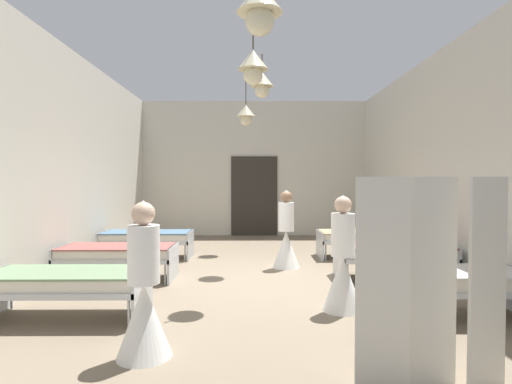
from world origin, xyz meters
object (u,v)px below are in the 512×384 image
Objects in this scene: bed_left_row_0 at (66,282)px; nurse_near_aisle at (144,301)px; patient_seated_primary at (420,246)px; bed_right_row_1 at (394,253)px; bed_left_row_1 at (118,254)px; bed_left_row_2 at (147,238)px; privacy_screen at (434,283)px; bed_right_row_0 at (448,281)px; bed_right_row_2 at (363,237)px; nurse_far_aisle at (286,240)px; nurse_mid_aisle at (343,269)px; patient_seated_secondary at (373,228)px.

nurse_near_aisle is (1.24, -1.08, 0.09)m from bed_left_row_0.
patient_seated_primary is (4.31, 0.00, 0.43)m from bed_left_row_0.
patient_seated_primary is (-0.35, -1.90, 0.43)m from bed_right_row_1.
bed_right_row_1 is at bearing 0.00° from bed_left_row_1.
bed_left_row_2 is 6.63m from privacy_screen.
privacy_screen is (-0.95, -1.68, 0.41)m from bed_right_row_0.
nurse_far_aisle is (-1.75, -0.98, 0.09)m from bed_right_row_2.
nurse_mid_aisle reaches higher than patient_seated_primary.
nurse_near_aisle is at bearing -162.51° from bed_right_row_0.
bed_right_row_1 is at bearing -90.00° from bed_right_row_2.
bed_left_row_0 is 6.01m from bed_right_row_2.
nurse_mid_aisle is (3.42, -3.54, 0.09)m from bed_left_row_2.
bed_right_row_2 is (4.66, 1.90, 0.00)m from bed_left_row_1.
nurse_mid_aisle reaches higher than patient_seated_secondary.
bed_left_row_0 is 3.43m from nurse_mid_aisle.
privacy_screen is (-0.60, -1.69, -0.02)m from patient_seated_primary.
nurse_near_aisle is at bearing 158.99° from privacy_screen.
privacy_screen reaches higher than bed_left_row_2.
bed_left_row_0 is 4.74m from patient_seated_secondary.
bed_left_row_2 is at bearing 140.81° from bed_right_row_0.
privacy_screen is (2.47, -0.61, 0.32)m from nurse_near_aisle.
patient_seated_secondary reaches higher than bed_left_row_1.
bed_left_row_0 is at bearing -4.79° from nurse_far_aisle.
bed_right_row_0 is (4.66, 0.00, 0.00)m from bed_left_row_0.
bed_right_row_2 is 1.28× the size of nurse_near_aisle.
nurse_mid_aisle is at bearing -127.04° from bed_right_row_1.
patient_seated_primary is at bearing 179.41° from bed_right_row_0.
bed_left_row_1 is 1.28× the size of nurse_far_aisle.
nurse_far_aisle is 3.16m from patient_seated_primary.
bed_left_row_0 is 1.28× the size of nurse_mid_aisle.
patient_seated_primary reaches higher than bed_left_row_1.
bed_right_row_0 is 0.55m from patient_seated_primary.
patient_seated_secondary is (0.89, 1.67, 0.34)m from nurse_mid_aisle.
nurse_near_aisle is 0.87× the size of privacy_screen.
patient_seated_secondary is at bearing 176.00° from bed_right_row_1.
nurse_far_aisle is (-1.75, 0.92, 0.09)m from bed_right_row_1.
bed_right_row_2 is at bearing 84.73° from patient_seated_primary.
bed_left_row_0 is at bearing -140.81° from bed_right_row_2.
bed_right_row_2 is at bearing 39.19° from bed_left_row_0.
bed_right_row_1 is 1.98m from nurse_far_aisle.
bed_left_row_1 is at bearing -179.67° from patient_seated_secondary.
bed_left_row_2 is 1.28× the size of nurse_near_aisle.
nurse_far_aisle is at bearing 108.58° from nurse_mid_aisle.
bed_left_row_1 is 1.12× the size of privacy_screen.
nurse_near_aisle is 4.24m from nurse_far_aisle.
bed_left_row_1 and bed_right_row_2 have the same top height.
bed_left_row_1 is at bearing -90.00° from bed_left_row_2.
nurse_near_aisle is 2.57m from privacy_screen.
bed_left_row_0 is 4.10m from privacy_screen.
nurse_mid_aisle is at bearing 90.74° from nurse_near_aisle.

